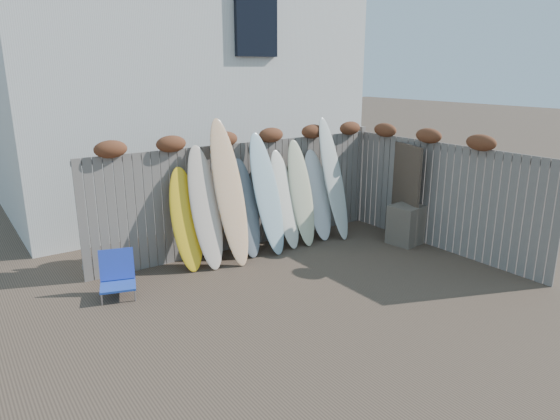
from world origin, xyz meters
TOP-DOWN VIEW (x-y plane):
  - ground at (0.00, 0.00)m, footprint 80.00×80.00m
  - back_fence at (0.06, 2.39)m, footprint 6.05×0.28m
  - right_fence at (2.99, 0.25)m, footprint 0.28×4.40m
  - house at (0.50, 6.50)m, footprint 8.50×5.50m
  - beach_chair at (-2.68, 1.64)m, footprint 0.65×0.67m
  - wooden_crate at (2.71, 0.75)m, footprint 0.72×0.63m
  - lattice_panel at (2.91, 1.12)m, footprint 0.45×1.22m
  - surfboard_0 at (-1.35, 2.02)m, footprint 0.56×0.66m
  - surfboard_1 at (-1.02, 1.95)m, footprint 0.55×0.75m
  - surfboard_2 at (-0.57, 1.91)m, footprint 0.54×0.88m
  - surfboard_3 at (-0.20, 2.01)m, footprint 0.52×0.65m
  - surfboard_4 at (0.23, 1.95)m, footprint 0.62×0.82m
  - surfboard_5 at (0.66, 1.99)m, footprint 0.54×0.70m
  - surfboard_6 at (1.03, 1.96)m, footprint 0.53×0.74m
  - surfboard_7 at (1.48, 2.01)m, footprint 0.56×0.65m
  - surfboard_8 at (1.80, 1.92)m, footprint 0.50×0.86m

SIDE VIEW (x-z plane):
  - ground at x=0.00m, z-range 0.00..0.00m
  - beach_chair at x=-2.68m, z-range -0.02..0.65m
  - wooden_crate at x=2.71m, z-range 0.00..0.76m
  - surfboard_0 at x=-1.35m, z-range 0.00..1.73m
  - surfboard_3 at x=-0.20m, z-range 0.00..1.76m
  - surfboard_7 at x=1.48m, z-range 0.00..1.77m
  - surfboard_5 at x=0.66m, z-range 0.00..1.84m
  - lattice_panel at x=2.91m, z-range 0.00..1.90m
  - surfboard_6 at x=1.03m, z-range 0.00..2.00m
  - surfboard_1 at x=-1.02m, z-range 0.00..2.07m
  - surfboard_4 at x=0.23m, z-range 0.00..2.19m
  - right_fence at x=2.99m, z-range 0.02..2.26m
  - back_fence at x=0.06m, z-range 0.06..2.30m
  - surfboard_8 at x=1.80m, z-range 0.00..2.39m
  - surfboard_2 at x=-0.57m, z-range 0.00..2.49m
  - house at x=0.50m, z-range 0.04..6.36m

